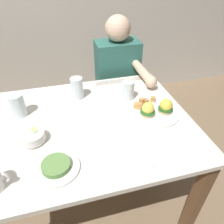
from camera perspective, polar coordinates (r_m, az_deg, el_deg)
The scene contains 10 objects.
ground_plane at distance 1.73m, azimuth -5.80°, elevation -22.01°, with size 6.00×6.00×0.00m, color #7F664C.
dining_table at distance 1.23m, azimuth -7.62°, elevation -6.65°, with size 1.20×0.90×0.74m.
eggs_benedict_plate at distance 1.22m, azimuth 11.79°, elevation 0.58°, with size 0.27×0.27×0.09m.
fruit_bowl at distance 1.09m, azimuth -20.85°, elevation -6.39°, with size 0.12×0.12×0.06m.
fork at distance 0.96m, azimuth 7.95°, elevation -13.22°, with size 0.14×0.10×0.00m.
water_glass_near at distance 1.28m, azimuth -24.22°, elevation 1.46°, with size 0.08×0.08×0.13m.
water_glass_far at distance 1.34m, azimuth -9.45°, elevation 6.20°, with size 0.08×0.08×0.14m.
water_glass_extra at distance 1.32m, azimuth 4.52°, elevation 5.62°, with size 0.07×0.07×0.12m.
side_plate at distance 0.95m, azimuth -14.94°, elevation -14.25°, with size 0.20×0.20×0.04m.
diner_person at distance 1.77m, azimuth 1.76°, elevation 9.15°, with size 0.34×0.54×1.14m.
Camera 1 is at (-0.07, -0.89, 1.48)m, focal length 33.49 mm.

